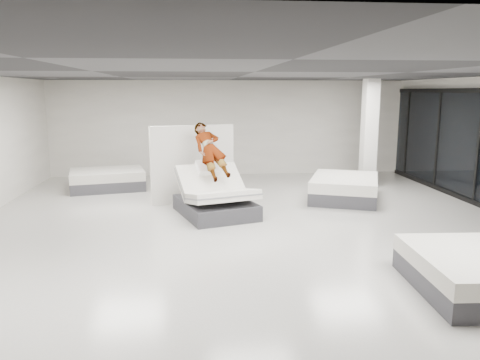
{
  "coord_description": "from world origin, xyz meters",
  "views": [
    {
      "loc": [
        -1.14,
        -8.96,
        2.84
      ],
      "look_at": [
        -0.22,
        0.67,
        1.0
      ],
      "focal_mm": 35.0,
      "sensor_mm": 36.0,
      "label": 1
    }
  ],
  "objects": [
    {
      "name": "remote",
      "position": [
        -0.48,
        1.64,
        1.04
      ],
      "size": [
        0.09,
        0.15,
        0.08
      ],
      "primitive_type": "cube",
      "rotation": [
        0.35,
        0.0,
        0.31
      ],
      "color": "black",
      "rests_on": "person"
    },
    {
      "name": "hero_bed",
      "position": [
        -0.7,
        1.6,
        0.38
      ],
      "size": [
        2.04,
        2.36,
        1.23
      ],
      "color": "#343338",
      "rests_on": "floor"
    },
    {
      "name": "person",
      "position": [
        -0.8,
        1.91,
        1.24
      ],
      "size": [
        1.03,
        1.6,
        1.44
      ],
      "primitive_type": "imported",
      "rotation": [
        0.81,
        0.0,
        0.31
      ],
      "color": "slate",
      "rests_on": "hero_bed"
    },
    {
      "name": "flat_bed_right_far",
      "position": [
        2.79,
        2.9,
        0.3
      ],
      "size": [
        2.35,
        2.67,
        0.61
      ],
      "color": "#343338",
      "rests_on": "floor"
    },
    {
      "name": "flat_bed_left_far",
      "position": [
        -3.74,
        4.87,
        0.28
      ],
      "size": [
        2.35,
        1.96,
        0.57
      ],
      "color": "#343338",
      "rests_on": "floor"
    },
    {
      "name": "room",
      "position": [
        0.0,
        0.0,
        1.6
      ],
      "size": [
        14.0,
        14.04,
        3.2
      ],
      "color": "#B3B0A9",
      "rests_on": "ground"
    },
    {
      "name": "divider_panel",
      "position": [
        -1.22,
        2.97,
        1.0
      ],
      "size": [
        2.13,
        0.72,
        1.99
      ],
      "primitive_type": "cube",
      "rotation": [
        0.0,
        0.0,
        0.29
      ],
      "color": "silver",
      "rests_on": "floor"
    },
    {
      "name": "column",
      "position": [
        4.0,
        4.5,
        1.6
      ],
      "size": [
        0.4,
        0.4,
        3.2
      ],
      "primitive_type": "cube",
      "color": "white",
      "rests_on": "floor"
    },
    {
      "name": "flat_bed_right_near",
      "position": [
        2.77,
        -2.97,
        0.28
      ],
      "size": [
        1.63,
        2.11,
        0.56
      ],
      "color": "#343338",
      "rests_on": "floor"
    }
  ]
}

